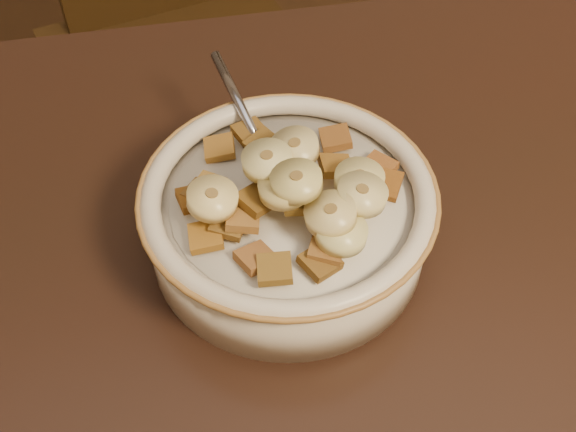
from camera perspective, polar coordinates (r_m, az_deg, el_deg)
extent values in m
cube|color=#33200D|center=(1.16, -8.10, 12.62)|extent=(0.50, 0.50, 0.91)
cylinder|color=beige|center=(0.48, 0.00, -0.62)|extent=(0.18, 0.18, 0.04)
cylinder|color=beige|center=(0.46, 0.00, 1.13)|extent=(0.15, 0.15, 0.00)
ellipsoid|color=#9396AF|center=(0.48, -1.41, 3.90)|extent=(0.04, 0.05, 0.01)
cube|color=brown|center=(0.42, 2.55, -3.66)|extent=(0.03, 0.03, 0.01)
cube|color=brown|center=(0.43, 3.63, -0.48)|extent=(0.03, 0.03, 0.01)
cube|color=#935222|center=(0.49, 3.77, 6.16)|extent=(0.02, 0.02, 0.01)
cube|color=brown|center=(0.44, 1.22, 1.13)|extent=(0.03, 0.03, 0.01)
cube|color=brown|center=(0.50, -3.02, 6.65)|extent=(0.03, 0.03, 0.01)
cube|color=brown|center=(0.48, -1.95, 5.66)|extent=(0.03, 0.03, 0.01)
cube|color=brown|center=(0.46, -6.83, 1.81)|extent=(0.03, 0.03, 0.01)
cube|color=#965626|center=(0.43, -2.55, -3.34)|extent=(0.03, 0.03, 0.01)
cube|color=brown|center=(0.46, -7.40, 1.38)|extent=(0.02, 0.02, 0.01)
cube|color=brown|center=(0.46, 3.80, 3.95)|extent=(0.02, 0.02, 0.01)
cube|color=brown|center=(0.47, -0.41, 4.81)|extent=(0.03, 0.03, 0.01)
cube|color=olive|center=(0.44, -4.71, -0.55)|extent=(0.03, 0.03, 0.01)
cube|color=#904B18|center=(0.47, 7.66, 2.54)|extent=(0.03, 0.03, 0.01)
cube|color=olive|center=(0.46, -6.31, 2.20)|extent=(0.03, 0.03, 0.01)
cube|color=brown|center=(0.49, -5.44, 5.37)|extent=(0.02, 0.02, 0.01)
cube|color=#90581E|center=(0.44, -6.52, -1.61)|extent=(0.02, 0.02, 0.01)
cube|color=olive|center=(0.42, -1.06, -4.21)|extent=(0.02, 0.02, 0.01)
cube|color=#9C5A29|center=(0.48, 7.13, 3.84)|extent=(0.03, 0.03, 0.01)
cube|color=brown|center=(0.44, -2.53, 1.27)|extent=(0.03, 0.03, 0.01)
cube|color=#976436|center=(0.44, -3.59, -0.17)|extent=(0.02, 0.02, 0.01)
cube|color=olive|center=(0.42, 3.04, -2.66)|extent=(0.03, 0.03, 0.01)
cylinder|color=tan|center=(0.43, -0.32, 2.30)|extent=(0.04, 0.04, 0.01)
cylinder|color=#F9E47D|center=(0.44, 5.65, 2.85)|extent=(0.04, 0.04, 0.01)
cylinder|color=#F6D778|center=(0.42, 0.67, 2.75)|extent=(0.04, 0.04, 0.01)
cylinder|color=#E3CD83|center=(0.45, 0.52, 5.38)|extent=(0.04, 0.04, 0.02)
cylinder|color=#DEBE7B|center=(0.42, 3.37, 0.14)|extent=(0.04, 0.04, 0.02)
cylinder|color=#E0C37F|center=(0.43, 5.86, 1.72)|extent=(0.03, 0.03, 0.01)
cylinder|color=#D5C276|center=(0.42, 4.23, -1.33)|extent=(0.04, 0.04, 0.01)
cylinder|color=beige|center=(0.44, -1.67, 4.39)|extent=(0.04, 0.04, 0.01)
cylinder|color=#F6E19C|center=(0.43, -5.99, 1.37)|extent=(0.04, 0.04, 0.01)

